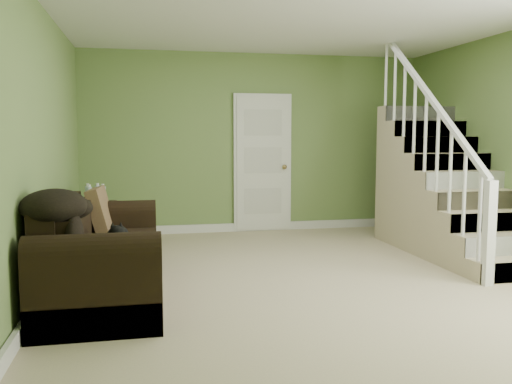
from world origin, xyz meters
name	(u,v)px	position (x,y,z in m)	size (l,w,h in m)	color
floor	(310,277)	(0.00, 0.00, 0.00)	(5.00, 5.50, 0.01)	#C9B691
ceiling	(313,10)	(0.00, 0.00, 2.60)	(5.00, 5.50, 0.01)	white
wall_back	(255,143)	(0.00, 2.75, 1.30)	(5.00, 0.04, 2.60)	#6F8E4C
wall_front	(484,159)	(0.00, -2.75, 1.30)	(5.00, 0.04, 2.60)	#6F8E4C
wall_left	(41,148)	(-2.50, 0.00, 1.30)	(0.04, 5.50, 2.60)	#6F8E4C
baseboard_back	(256,227)	(0.00, 2.72, 0.06)	(5.00, 0.04, 0.12)	white
baseboard_left	(50,285)	(-2.47, 0.00, 0.06)	(0.04, 5.50, 0.12)	white
door	(263,163)	(0.10, 2.71, 1.01)	(0.86, 0.12, 2.02)	white
staircase	(442,198)	(1.99, 0.97, 0.64)	(1.00, 2.51, 2.82)	#C9B691
sofa	(99,260)	(-2.02, -0.26, 0.33)	(0.94, 2.17, 0.86)	black
side_table	(98,227)	(-2.17, 1.57, 0.32)	(0.60, 0.60, 0.84)	black
cat	(118,236)	(-1.84, -0.38, 0.56)	(0.23, 0.50, 0.24)	black
banana	(128,249)	(-1.75, -0.64, 0.49)	(0.06, 0.21, 0.06)	yellow
throw_pillow	(101,212)	(-2.05, 0.51, 0.65)	(0.12, 0.48, 0.48)	#503020
throw_blanket	(54,206)	(-2.28, -0.85, 0.89)	(0.48, 0.63, 0.26)	black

